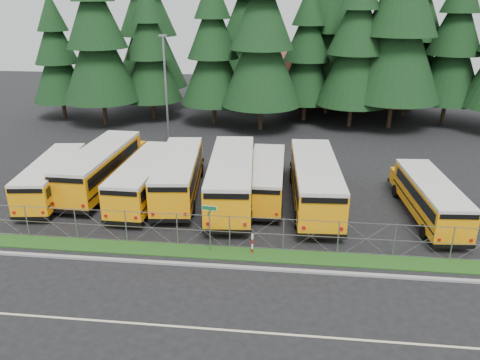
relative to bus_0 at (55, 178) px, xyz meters
name	(u,v)px	position (x,y,z in m)	size (l,w,h in m)	color
ground	(249,240)	(14.23, -4.96, -1.34)	(120.00, 120.00, 0.00)	black
curb	(243,268)	(14.23, -8.06, -1.28)	(50.00, 0.25, 0.12)	gray
grass_verge	(246,254)	(14.23, -6.66, -1.31)	(50.00, 1.40, 0.06)	#164212
road_lane_line	(232,330)	(14.23, -12.96, -1.33)	(50.00, 0.12, 0.01)	beige
chainlink_fence	(247,233)	(14.23, -5.96, -0.34)	(44.00, 0.10, 2.00)	gray
brick_building	(321,78)	(20.23, 35.04, 1.66)	(22.00, 10.00, 6.00)	brown
bus_0	(55,178)	(0.00, 0.00, 0.00)	(2.41, 10.23, 2.68)	orange
bus_1	(103,168)	(2.82, 1.81, 0.21)	(2.79, 11.80, 3.09)	orange
bus_2	(147,179)	(6.60, 0.27, 0.09)	(2.58, 10.91, 2.86)	orange
bus_3	(179,175)	(8.73, 1.08, 0.15)	(2.69, 11.41, 2.99)	orange
bus_4	(232,179)	(12.54, 0.44, 0.28)	(2.93, 12.40, 3.25)	orange
bus_5	(267,179)	(14.86, 1.47, 0.00)	(2.41, 10.19, 2.67)	orange
bus_6	(314,183)	(18.13, 0.48, 0.27)	(2.89, 12.26, 3.21)	orange
bus_east	(428,199)	(25.24, -0.76, -0.03)	(2.37, 10.04, 2.63)	orange
street_sign	(210,219)	(12.21, -6.54, 0.69)	(0.83, 0.55, 2.81)	gray
striped_bollard	(252,244)	(14.55, -6.47, -0.74)	(0.11, 0.11, 1.20)	#B20C0C
light_standard	(166,88)	(4.98, 12.54, 4.16)	(0.70, 0.35, 10.14)	gray
conifer_0	(57,57)	(-9.84, 21.91, 5.53)	(6.21, 6.21, 13.74)	black
conifer_1	(97,39)	(-4.06, 19.76, 7.70)	(8.17, 8.17, 18.07)	black
conifer_2	(150,52)	(0.64, 22.58, 6.15)	(6.78, 6.78, 14.99)	black
conifer_3	(213,51)	(7.96, 21.17, 6.53)	(7.11, 7.11, 15.73)	black
conifer_4	(262,40)	(13.21, 19.20, 7.84)	(8.30, 8.30, 18.36)	black
conifer_5	(307,54)	(17.85, 23.75, 5.99)	(6.63, 6.63, 14.67)	black
conifer_6	(356,46)	(22.73, 21.50, 7.16)	(7.69, 7.69, 17.00)	black
conifer_7	(401,25)	(26.90, 21.42, 9.20)	(9.53, 9.53, 21.08)	black
conifer_8	(454,47)	(33.18, 24.02, 6.92)	(7.47, 7.47, 16.52)	black
conifer_10	(148,27)	(-0.88, 27.50, 8.43)	(8.84, 8.84, 19.55)	black
conifer_11	(248,33)	(10.80, 29.63, 7.77)	(8.24, 8.24, 18.23)	black
conifer_12	(331,23)	(20.49, 27.48, 9.07)	(9.41, 9.41, 20.82)	black
conifer_13	(413,31)	(29.52, 27.20, 8.21)	(8.64, 8.64, 19.10)	black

